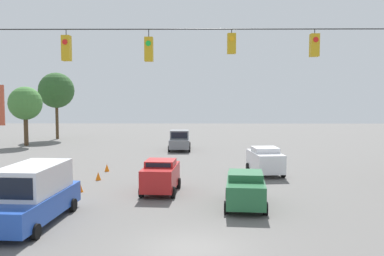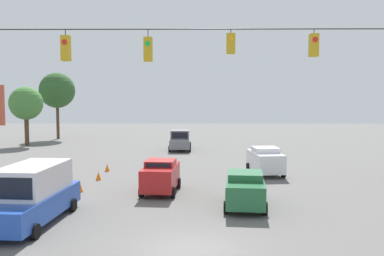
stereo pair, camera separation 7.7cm
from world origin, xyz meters
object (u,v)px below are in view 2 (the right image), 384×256
object	(u,v)px
sedan_white_oncoming_far	(265,160)
traffic_cone_second	(80,187)
traffic_cone_fourth	(107,168)
traffic_cone_nearest	(66,202)
pickup_truck_grey_withflow_deep	(180,141)
tree_horizon_right	(57,91)
sedan_green_crossing_near	(245,189)
tree_horizon_left	(26,104)
sedan_red_withflow_mid	(161,176)
traffic_cone_third	(98,176)
box_truck_blue_parked_shoulder	(32,194)
overhead_signal_span	(187,96)

from	to	relation	value
sedan_white_oncoming_far	traffic_cone_second	distance (m)	13.23
traffic_cone_fourth	traffic_cone_nearest	bearing A→B (deg)	90.39
pickup_truck_grey_withflow_deep	tree_horizon_right	bearing A→B (deg)	-34.21
sedan_white_oncoming_far	sedan_green_crossing_near	bearing A→B (deg)	74.62
sedan_green_crossing_near	tree_horizon_left	bearing A→B (deg)	-50.44
sedan_red_withflow_mid	traffic_cone_nearest	bearing A→B (deg)	37.03
sedan_red_withflow_mid	sedan_white_oncoming_far	world-z (taller)	sedan_white_oncoming_far
tree_horizon_right	traffic_cone_third	bearing A→B (deg)	113.08
sedan_red_withflow_mid	tree_horizon_right	xyz separation A→B (m)	(16.01, -30.60, 5.29)
traffic_cone_fourth	sedan_white_oncoming_far	bearing A→B (deg)	174.51
traffic_cone_second	traffic_cone_third	size ratio (longest dim) A/B	1.00
tree_horizon_right	traffic_cone_second	bearing A→B (deg)	110.17
box_truck_blue_parked_shoulder	traffic_cone_second	xyz separation A→B (m)	(-0.50, -6.05, -1.02)
pickup_truck_grey_withflow_deep	sedan_white_oncoming_far	distance (m)	15.17
sedan_red_withflow_mid	traffic_cone_third	distance (m)	5.87
tree_horizon_left	sedan_red_withflow_mid	bearing A→B (deg)	126.46
box_truck_blue_parked_shoulder	overhead_signal_span	bearing A→B (deg)	162.96
traffic_cone_fourth	tree_horizon_left	world-z (taller)	tree_horizon_left
pickup_truck_grey_withflow_deep	traffic_cone_second	size ratio (longest dim) A/B	9.04
traffic_cone_third	tree_horizon_left	distance (m)	23.72
pickup_truck_grey_withflow_deep	traffic_cone_third	size ratio (longest dim) A/B	9.04
box_truck_blue_parked_shoulder	traffic_cone_nearest	bearing A→B (deg)	-106.41
traffic_cone_nearest	tree_horizon_right	world-z (taller)	tree_horizon_right
pickup_truck_grey_withflow_deep	traffic_cone_second	world-z (taller)	pickup_truck_grey_withflow_deep
sedan_green_crossing_near	tree_horizon_right	size ratio (longest dim) A/B	0.53
traffic_cone_third	tree_horizon_left	world-z (taller)	tree_horizon_left
sedan_green_crossing_near	sedan_red_withflow_mid	bearing A→B (deg)	-34.24
box_truck_blue_parked_shoulder	sedan_white_oncoming_far	xyz separation A→B (m)	(-12.39, -11.79, -0.27)
traffic_cone_second	tree_horizon_right	bearing A→B (deg)	-69.83
sedan_red_withflow_mid	traffic_cone_nearest	distance (m)	5.76
box_truck_blue_parked_shoulder	traffic_cone_nearest	size ratio (longest dim) A/B	11.71
box_truck_blue_parked_shoulder	tree_horizon_right	world-z (taller)	tree_horizon_right
overhead_signal_span	traffic_cone_nearest	distance (m)	9.56
tree_horizon_left	box_truck_blue_parked_shoulder	bearing A→B (deg)	112.12
pickup_truck_grey_withflow_deep	tree_horizon_left	world-z (taller)	tree_horizon_left
traffic_cone_third	tree_horizon_right	world-z (taller)	tree_horizon_right
sedan_green_crossing_near	traffic_cone_third	world-z (taller)	sedan_green_crossing_near
traffic_cone_third	pickup_truck_grey_withflow_deep	bearing A→B (deg)	-107.34
box_truck_blue_parked_shoulder	tree_horizon_left	distance (m)	31.70
traffic_cone_fourth	sedan_green_crossing_near	bearing A→B (deg)	132.47
overhead_signal_span	sedan_red_withflow_mid	distance (m)	9.55
overhead_signal_span	sedan_green_crossing_near	bearing A→B (deg)	-119.87
traffic_cone_second	traffic_cone_fourth	bearing A→B (deg)	-91.45
pickup_truck_grey_withflow_deep	traffic_cone_nearest	world-z (taller)	pickup_truck_grey_withflow_deep
sedan_white_oncoming_far	traffic_cone_fourth	size ratio (longest dim) A/B	7.64
traffic_cone_second	tree_horizon_left	size ratio (longest dim) A/B	0.08
traffic_cone_second	tree_horizon_left	bearing A→B (deg)	-61.89
traffic_cone_third	traffic_cone_fourth	size ratio (longest dim) A/B	1.00
pickup_truck_grey_withflow_deep	sedan_red_withflow_mid	xyz separation A→B (m)	(0.39, 19.44, 0.04)
sedan_green_crossing_near	sedan_red_withflow_mid	xyz separation A→B (m)	(4.62, -3.14, 0.06)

